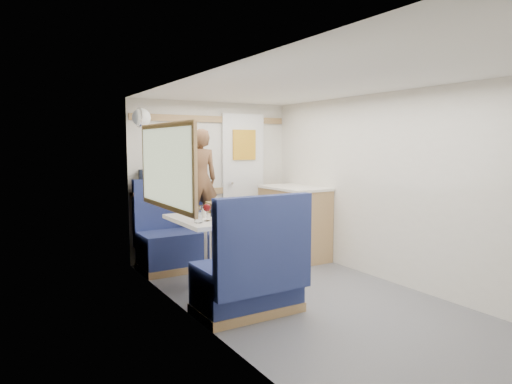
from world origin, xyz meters
TOP-DOWN VIEW (x-y plane):
  - floor at (0.00, 0.00)m, footprint 4.50×4.50m
  - ceiling at (0.00, 0.00)m, footprint 4.50×4.50m
  - wall_back at (0.00, 2.25)m, footprint 2.20×0.02m
  - wall_left at (-1.10, 0.00)m, footprint 0.02×4.50m
  - wall_right at (1.10, 0.00)m, footprint 0.02×4.50m
  - oak_trim_low at (0.00, 2.23)m, footprint 2.15×0.02m
  - oak_trim_high at (0.00, 2.23)m, footprint 2.15×0.02m
  - side_window at (-1.08, 1.00)m, footprint 0.04×1.30m
  - rear_door at (0.45, 2.22)m, footprint 0.62×0.12m
  - dinette_table at (-0.65, 1.00)m, footprint 0.62×0.92m
  - bench_far at (-0.65, 1.86)m, footprint 0.90×0.59m
  - bench_near at (-0.65, 0.14)m, footprint 0.90×0.59m
  - ledge at (-0.65, 2.12)m, footprint 0.90×0.14m
  - dome_light at (-1.04, 1.85)m, footprint 0.20×0.20m
  - galley_counter at (0.82, 1.55)m, footprint 0.57×0.92m
  - person at (-0.35, 1.86)m, footprint 0.46×0.33m
  - duffel_bag at (-0.72, 2.12)m, footprint 0.58×0.37m
  - tray at (-0.50, 0.77)m, footprint 0.34×0.39m
  - orange_fruit at (-0.43, 0.87)m, footprint 0.08×0.08m
  - cheese_block at (-0.57, 0.63)m, footprint 0.10×0.07m
  - wine_glass at (-0.73, 0.83)m, footprint 0.08×0.08m
  - tumbler_left at (-0.84, 0.78)m, footprint 0.08×0.08m
  - tumbler_mid at (-0.69, 1.28)m, footprint 0.08×0.08m
  - tumbler_right at (-0.68, 1.09)m, footprint 0.07×0.07m
  - beer_glass at (-0.43, 1.13)m, footprint 0.07×0.07m
  - pepper_grinder at (-0.57, 1.05)m, footprint 0.04×0.04m
  - salt_grinder at (-0.67, 1.04)m, footprint 0.04×0.04m
  - bread_loaf at (-0.43, 1.27)m, footprint 0.16×0.28m

SIDE VIEW (x-z plane):
  - floor at x=0.00m, z-range 0.00..0.00m
  - bench_far at x=-0.65m, z-range -0.22..0.83m
  - bench_near at x=-0.65m, z-range -0.22..0.83m
  - galley_counter at x=0.82m, z-range 0.01..0.93m
  - dinette_table at x=-0.65m, z-range 0.21..0.93m
  - tray at x=-0.50m, z-range 0.72..0.74m
  - cheese_block at x=-0.57m, z-range 0.74..0.77m
  - salt_grinder at x=-0.67m, z-range 0.72..0.81m
  - pepper_grinder at x=-0.57m, z-range 0.72..0.82m
  - beer_glass at x=-0.43m, z-range 0.72..0.83m
  - bread_loaf at x=-0.43m, z-range 0.72..0.83m
  - orange_fruit at x=-0.43m, z-range 0.74..0.82m
  - tumbler_right at x=-0.68m, z-range 0.72..0.84m
  - tumbler_mid at x=-0.69m, z-range 0.72..0.84m
  - tumbler_left at x=-0.84m, z-range 0.72..0.84m
  - wine_glass at x=-0.73m, z-range 0.76..0.93m
  - oak_trim_low at x=0.00m, z-range 0.81..0.89m
  - ledge at x=-0.65m, z-range 0.86..0.90m
  - rear_door at x=0.45m, z-range 0.04..1.90m
  - wall_back at x=0.00m, z-range 0.00..2.00m
  - wall_left at x=-1.10m, z-range 0.00..2.00m
  - wall_right at x=1.10m, z-range 0.00..2.00m
  - duffel_bag at x=-0.72m, z-range 0.90..1.16m
  - person at x=-0.35m, z-range 0.45..1.64m
  - side_window at x=-1.08m, z-range 0.89..1.61m
  - dome_light at x=-1.04m, z-range 1.65..1.85m
  - oak_trim_high at x=0.00m, z-range 1.74..1.82m
  - ceiling at x=0.00m, z-range 2.00..2.00m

